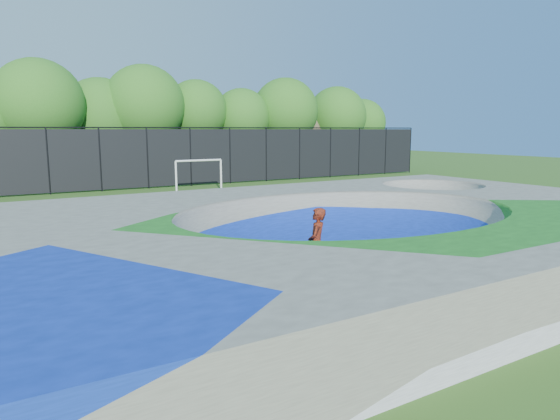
# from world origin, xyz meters

# --- Properties ---
(ground) EXTENTS (120.00, 120.00, 0.00)m
(ground) POSITION_xyz_m (0.00, 0.00, 0.00)
(ground) COLOR #2E5618
(ground) RESTS_ON ground
(skate_deck) EXTENTS (22.00, 14.00, 1.50)m
(skate_deck) POSITION_xyz_m (0.00, 0.00, 0.75)
(skate_deck) COLOR gray
(skate_deck) RESTS_ON ground
(skater) EXTENTS (0.82, 0.81, 1.90)m
(skater) POSITION_xyz_m (-2.24, -1.44, 0.95)
(skater) COLOR #B62E0E
(skater) RESTS_ON ground
(skateboard) EXTENTS (0.77, 0.63, 0.05)m
(skateboard) POSITION_xyz_m (-2.24, -1.44, 0.03)
(skateboard) COLOR black
(skateboard) RESTS_ON ground
(soccer_goal) EXTENTS (3.10, 0.12, 2.04)m
(soccer_goal) POSITION_xyz_m (2.13, 17.37, 1.42)
(soccer_goal) COLOR white
(soccer_goal) RESTS_ON ground
(fence) EXTENTS (48.09, 0.09, 4.04)m
(fence) POSITION_xyz_m (0.00, 21.00, 2.10)
(fence) COLOR black
(fence) RESTS_ON ground
(treeline) EXTENTS (51.63, 7.79, 8.61)m
(treeline) POSITION_xyz_m (-0.37, 25.90, 5.07)
(treeline) COLOR #4B3B25
(treeline) RESTS_ON ground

